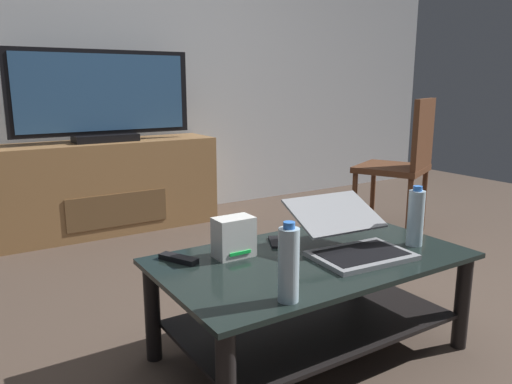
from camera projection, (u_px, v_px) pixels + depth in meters
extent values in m
plane|color=#4C3D33|center=(327.00, 343.00, 2.05)|extent=(7.68, 7.68, 0.00)
cube|color=silver|center=(124.00, 36.00, 3.74)|extent=(6.40, 0.12, 2.80)
cube|color=black|center=(312.00, 258.00, 1.89)|extent=(1.18, 0.68, 0.02)
cube|color=black|center=(310.00, 319.00, 1.95)|extent=(1.04, 0.60, 0.02)
cylinder|color=black|center=(462.00, 302.00, 1.98)|extent=(0.06, 0.06, 0.39)
cylinder|color=black|center=(152.00, 313.00, 1.89)|extent=(0.06, 0.06, 0.39)
cylinder|color=black|center=(359.00, 260.00, 2.46)|extent=(0.06, 0.06, 0.39)
cube|color=olive|center=(108.00, 186.00, 3.56)|extent=(1.55, 0.42, 0.65)
cube|color=brown|center=(118.00, 210.00, 3.41)|extent=(0.70, 0.01, 0.23)
cube|color=black|center=(106.00, 138.00, 3.47)|extent=(0.43, 0.20, 0.05)
cube|color=black|center=(103.00, 93.00, 3.40)|extent=(1.24, 0.04, 0.57)
cube|color=#2D517A|center=(104.00, 93.00, 3.38)|extent=(1.15, 0.01, 0.52)
cube|color=#59331E|center=(391.00, 168.00, 3.45)|extent=(0.59, 0.59, 0.04)
cube|color=#59331E|center=(423.00, 135.00, 3.29)|extent=(0.39, 0.21, 0.48)
cylinder|color=#59331E|center=(373.00, 194.00, 3.76)|extent=(0.04, 0.04, 0.45)
cylinder|color=#59331E|center=(354.00, 204.00, 3.44)|extent=(0.04, 0.04, 0.45)
cylinder|color=#59331E|center=(424.00, 200.00, 3.56)|extent=(0.04, 0.04, 0.45)
cylinder|color=#59331E|center=(409.00, 212.00, 3.25)|extent=(0.04, 0.04, 0.45)
cube|color=gray|center=(361.00, 255.00, 1.87)|extent=(0.38, 0.28, 0.02)
cube|color=black|center=(361.00, 253.00, 1.87)|extent=(0.34, 0.22, 0.00)
cube|color=gray|center=(334.00, 213.00, 1.99)|extent=(0.38, 0.26, 0.11)
cube|color=silver|center=(335.00, 214.00, 1.99)|extent=(0.34, 0.23, 0.09)
cube|color=white|center=(234.00, 237.00, 1.87)|extent=(0.15, 0.09, 0.15)
cube|color=#19D84C|center=(240.00, 253.00, 1.84)|extent=(0.09, 0.00, 0.01)
cylinder|color=silver|center=(416.00, 218.00, 1.99)|extent=(0.07, 0.07, 0.23)
cylinder|color=blue|center=(418.00, 188.00, 1.97)|extent=(0.04, 0.04, 0.02)
cylinder|color=silver|center=(289.00, 265.00, 1.48)|extent=(0.06, 0.06, 0.23)
cylinder|color=blue|center=(289.00, 225.00, 1.45)|extent=(0.04, 0.04, 0.02)
cube|color=black|center=(278.00, 242.00, 2.04)|extent=(0.13, 0.16, 0.01)
cube|color=black|center=(179.00, 259.00, 1.83)|extent=(0.11, 0.16, 0.02)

